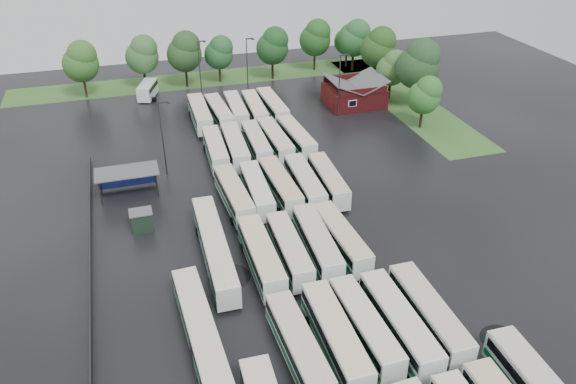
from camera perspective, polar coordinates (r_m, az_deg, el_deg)
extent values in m
plane|color=black|center=(62.26, 1.48, -7.64)|extent=(160.00, 160.00, 0.00)
cube|color=maroon|center=(104.32, 6.72, 9.68)|extent=(10.00, 8.00, 3.40)
cube|color=#4C4F51|center=(102.50, 5.50, 10.91)|extent=(5.07, 8.60, 2.19)
cube|color=#4C4F51|center=(104.42, 8.09, 11.12)|extent=(5.07, 8.60, 2.19)
cube|color=maroon|center=(100.14, 7.69, 10.06)|extent=(9.00, 0.20, 1.20)
cube|color=silver|center=(100.00, 6.57, 8.93)|extent=(1.60, 0.12, 1.20)
cylinder|color=#2D2D30|center=(76.00, -18.52, -0.14)|extent=(0.16, 0.16, 3.40)
cylinder|color=#2D2D30|center=(75.87, -13.15, 0.66)|extent=(0.16, 0.16, 3.40)
cylinder|color=#2D2D30|center=(78.81, -18.56, 0.99)|extent=(0.16, 0.16, 3.40)
cylinder|color=#2D2D30|center=(78.68, -13.38, 1.77)|extent=(0.16, 0.16, 3.40)
cube|color=#4C4F51|center=(76.41, -16.09, 2.00)|extent=(8.20, 4.20, 0.15)
cube|color=navy|center=(78.97, -15.97, 1.42)|extent=(7.60, 0.08, 2.60)
cube|color=black|center=(69.69, -14.63, -2.87)|extent=(2.50, 2.00, 2.50)
cube|color=#4C4F51|center=(69.00, -14.77, -1.96)|extent=(2.70, 2.20, 0.12)
cube|color=#376426|center=(118.94, -7.61, 11.39)|extent=(80.00, 10.00, 0.01)
cube|color=#376426|center=(109.12, 11.57, 9.26)|extent=(10.00, 50.00, 0.01)
cube|color=#2D2D30|center=(66.52, -19.40, -6.19)|extent=(0.10, 50.00, 1.20)
cube|color=silver|center=(51.07, 1.05, -15.38)|extent=(2.84, 11.82, 2.69)
cube|color=black|center=(50.69, 1.06, -14.96)|extent=(2.88, 11.35, 0.86)
cube|color=#0B6330|center=(51.50, 1.04, -15.84)|extent=(2.88, 11.58, 0.59)
cube|color=beige|center=(50.08, 1.07, -14.27)|extent=(2.73, 11.46, 0.12)
cylinder|color=black|center=(54.55, -0.21, -13.66)|extent=(2.49, 0.94, 0.94)
cube|color=silver|center=(51.98, 4.84, -14.38)|extent=(2.70, 12.27, 2.80)
cube|color=black|center=(51.58, 4.87, -13.94)|extent=(2.75, 11.78, 0.90)
cube|color=#095E32|center=(52.41, 4.81, -14.86)|extent=(2.75, 12.02, 0.62)
cube|color=beige|center=(50.96, 4.91, -13.22)|extent=(2.59, 11.90, 0.12)
cylinder|color=black|center=(50.56, 6.46, -18.47)|extent=(2.60, 0.98, 0.98)
cylinder|color=black|center=(55.56, 3.28, -12.70)|extent=(2.60, 0.98, 0.98)
cube|color=silver|center=(53.27, 7.79, -13.37)|extent=(2.72, 11.74, 2.68)
cube|color=black|center=(52.90, 7.83, -12.95)|extent=(2.77, 11.27, 0.86)
cube|color=#0F5E30|center=(53.67, 7.75, -13.82)|extent=(2.77, 11.50, 0.59)
cube|color=beige|center=(52.32, 7.90, -12.27)|extent=(2.62, 11.38, 0.12)
cylinder|color=black|center=(51.91, 9.42, -17.12)|extent=(2.48, 0.93, 0.93)
cylinder|color=black|center=(56.63, 6.15, -11.87)|extent=(2.48, 0.93, 0.93)
cube|color=silver|center=(53.93, 11.19, -12.93)|extent=(2.65, 12.36, 2.83)
cube|color=black|center=(53.55, 11.25, -12.49)|extent=(2.71, 11.87, 0.91)
cube|color=#115D39|center=(54.35, 11.12, -13.41)|extent=(2.70, 12.12, 0.62)
cube|color=beige|center=(52.94, 11.35, -11.77)|extent=(2.55, 11.99, 0.12)
cylinder|color=black|center=(52.57, 13.04, -16.81)|extent=(2.62, 0.99, 0.99)
cylinder|color=black|center=(57.40, 9.25, -11.42)|extent=(2.62, 0.99, 0.99)
cube|color=silver|center=(55.48, 14.08, -11.90)|extent=(2.66, 12.23, 2.80)
cube|color=black|center=(55.12, 14.16, -11.47)|extent=(2.72, 11.74, 0.90)
cube|color=#005E2F|center=(55.89, 14.00, -12.37)|extent=(2.71, 11.99, 0.62)
cube|color=beige|center=(54.54, 14.27, -10.78)|extent=(2.56, 11.86, 0.12)
cylinder|color=black|center=(54.15, 15.97, -15.58)|extent=(2.59, 0.98, 0.98)
cylinder|color=black|center=(58.85, 12.04, -10.53)|extent=(2.59, 0.98, 0.98)
cube|color=silver|center=(60.80, -2.76, -6.52)|extent=(2.68, 12.33, 2.82)
cube|color=black|center=(60.47, -2.77, -6.09)|extent=(2.74, 11.84, 0.90)
cube|color=#115D34|center=(61.18, -2.74, -6.98)|extent=(2.73, 12.08, 0.62)
cube|color=beige|center=(59.94, -2.79, -5.40)|extent=(2.58, 11.96, 0.12)
cylinder|color=black|center=(58.70, -1.74, -9.83)|extent=(2.61, 0.98, 0.98)
cylinder|color=black|center=(64.73, -3.61, -5.50)|extent=(2.61, 0.98, 0.98)
cube|color=silver|center=(61.80, 0.12, -5.88)|extent=(2.78, 11.77, 2.68)
cube|color=black|center=(61.49, 0.12, -5.48)|extent=(2.82, 11.30, 0.86)
cube|color=#055A2F|center=(62.15, 0.12, -6.32)|extent=(2.82, 11.53, 0.59)
cube|color=beige|center=(60.99, 0.12, -4.83)|extent=(2.67, 11.41, 0.12)
cylinder|color=black|center=(59.81, 1.18, -8.95)|extent=(2.49, 0.94, 0.94)
cylinder|color=black|center=(65.50, -0.85, -4.97)|extent=(2.49, 0.94, 0.94)
cube|color=silver|center=(62.83, 2.95, -5.16)|extent=(3.14, 12.28, 2.79)
cube|color=black|center=(62.51, 2.96, -4.75)|extent=(3.17, 11.80, 0.89)
cube|color=#0F6834|center=(63.19, 2.94, -5.61)|extent=(3.17, 12.04, 0.61)
cube|color=beige|center=(62.00, 2.99, -4.08)|extent=(3.02, 11.91, 0.12)
cylinder|color=black|center=(60.79, 4.16, -8.27)|extent=(2.59, 0.97, 0.97)
cylinder|color=black|center=(66.63, 1.80, -4.27)|extent=(2.59, 0.97, 0.97)
cube|color=silver|center=(63.81, 5.39, -4.70)|extent=(2.94, 11.92, 2.71)
cube|color=black|center=(63.50, 5.41, -4.30)|extent=(2.98, 11.45, 0.87)
cube|color=#0B663A|center=(64.15, 5.36, -5.14)|extent=(2.98, 11.68, 0.60)
cube|color=beige|center=(63.01, 5.45, -3.66)|extent=(2.83, 11.56, 0.12)
cylinder|color=black|center=(61.84, 6.63, -7.65)|extent=(2.51, 0.95, 0.95)
cylinder|color=black|center=(67.45, 4.15, -3.88)|extent=(2.51, 0.95, 0.95)
cube|color=silver|center=(71.90, -5.53, -0.28)|extent=(2.96, 12.03, 2.74)
cube|color=black|center=(71.62, -5.55, 0.10)|extent=(3.00, 11.55, 0.88)
cube|color=#0B562B|center=(72.21, -5.50, -0.69)|extent=(3.00, 11.79, 0.60)
cube|color=beige|center=(71.19, -5.58, 0.70)|extent=(2.85, 11.67, 0.12)
cylinder|color=black|center=(69.44, -4.80, -2.79)|extent=(2.54, 0.96, 0.96)
cylinder|color=black|center=(75.84, -6.09, 0.25)|extent=(2.54, 0.96, 0.96)
cube|color=silver|center=(72.70, -3.19, 0.17)|extent=(2.93, 11.79, 2.68)
cube|color=black|center=(72.43, -3.21, 0.53)|extent=(2.97, 11.32, 0.86)
cube|color=#056532|center=(73.00, -3.18, -0.23)|extent=(2.97, 11.56, 0.59)
cube|color=silver|center=(72.01, -3.22, 1.12)|extent=(2.82, 11.43, 0.12)
cylinder|color=black|center=(70.30, -2.41, -2.25)|extent=(2.49, 0.94, 0.94)
cylinder|color=black|center=(76.53, -3.86, 0.65)|extent=(2.49, 0.94, 0.94)
cube|color=silver|center=(73.53, -0.81, 0.64)|extent=(2.80, 12.12, 2.77)
cube|color=black|center=(73.25, -0.81, 1.02)|extent=(2.85, 11.64, 0.88)
cube|color=#106236|center=(73.83, -0.81, 0.23)|extent=(2.85, 11.88, 0.61)
cube|color=beige|center=(72.82, -0.82, 1.62)|extent=(2.69, 11.76, 0.12)
cylinder|color=black|center=(71.07, 0.07, -1.81)|extent=(2.56, 0.97, 0.97)
cylinder|color=black|center=(77.44, -1.60, 1.12)|extent=(2.56, 0.97, 0.97)
cube|color=silver|center=(74.20, 1.70, 0.93)|extent=(2.95, 12.17, 2.77)
cube|color=black|center=(73.92, 1.71, 1.30)|extent=(3.00, 11.69, 0.89)
cube|color=#135F37|center=(74.50, 1.70, 0.52)|extent=(3.00, 11.93, 0.61)
cube|color=beige|center=(73.50, 1.72, 1.90)|extent=(2.84, 11.80, 0.12)
cylinder|color=black|center=(71.77, 2.67, -1.49)|extent=(2.57, 0.97, 0.97)
cylinder|color=black|center=(78.07, 0.79, 1.39)|extent=(2.57, 0.97, 0.97)
cube|color=silver|center=(75.06, 4.08, 1.18)|extent=(3.01, 11.78, 2.68)
cube|color=black|center=(74.80, 4.10, 1.54)|extent=(3.05, 11.32, 0.86)
cube|color=#16633E|center=(75.35, 4.06, 0.79)|extent=(3.05, 11.55, 0.59)
cube|color=beige|center=(74.39, 4.12, 2.11)|extent=(2.90, 11.43, 0.12)
cylinder|color=black|center=(72.75, 5.07, -1.12)|extent=(2.48, 0.93, 0.93)
cylinder|color=black|center=(78.76, 3.09, 1.61)|extent=(2.48, 0.93, 0.93)
cube|color=silver|center=(83.83, -7.38, 4.31)|extent=(2.95, 11.82, 2.69)
cube|color=black|center=(83.60, -7.40, 4.64)|extent=(2.99, 11.35, 0.86)
cube|color=#065B2B|center=(84.09, -7.35, 3.95)|extent=(2.99, 11.58, 0.59)
cube|color=beige|center=(83.23, -7.44, 5.17)|extent=(2.84, 11.46, 0.12)
cylinder|color=black|center=(81.14, -6.83, 2.35)|extent=(2.49, 0.94, 0.94)
cylinder|color=black|center=(87.76, -7.78, 4.55)|extent=(2.49, 0.94, 0.94)
cube|color=silver|center=(84.17, -5.40, 4.61)|extent=(3.17, 12.36, 2.81)
cube|color=black|center=(83.93, -5.41, 4.95)|extent=(3.21, 11.87, 0.90)
cube|color=#126238|center=(84.44, -5.38, 4.23)|extent=(3.21, 12.11, 0.62)
cube|color=beige|center=(83.55, -5.44, 5.50)|extent=(3.05, 11.98, 0.12)
cylinder|color=black|center=(81.38, -4.76, 2.57)|extent=(2.60, 0.98, 0.98)
cylinder|color=black|center=(88.25, -5.90, 4.84)|extent=(2.60, 0.98, 0.98)
cube|color=silver|center=(85.19, -3.23, 4.96)|extent=(2.83, 11.75, 2.68)
cube|color=black|center=(84.96, -3.24, 5.29)|extent=(2.87, 11.29, 0.86)
cube|color=#065A2D|center=(85.44, -3.22, 4.61)|extent=(2.87, 11.52, 0.59)
cube|color=beige|center=(84.60, -3.26, 5.81)|extent=(2.72, 11.40, 0.12)
cylinder|color=black|center=(82.54, -2.57, 3.06)|extent=(2.48, 0.93, 0.93)
cylinder|color=black|center=(89.05, -3.80, 5.17)|extent=(2.48, 0.93, 0.93)
cube|color=silver|center=(85.96, -1.31, 5.28)|extent=(2.72, 11.96, 2.73)
cube|color=black|center=(85.73, -1.32, 5.61)|extent=(2.77, 11.49, 0.87)
cube|color=#095731|center=(86.22, -1.31, 4.92)|extent=(2.77, 11.73, 0.60)
cube|color=beige|center=(85.37, -1.32, 6.14)|extent=(2.61, 11.60, 0.12)
cylinder|color=black|center=(83.27, -0.58, 3.36)|extent=(2.53, 0.95, 0.95)
cylinder|color=black|center=(89.87, -1.97, 5.48)|extent=(2.53, 0.95, 0.95)
cube|color=silver|center=(86.85, 0.82, 5.55)|extent=(3.01, 11.94, 2.71)
cube|color=black|center=(86.63, 0.82, 5.88)|extent=(3.05, 11.47, 0.87)
cube|color=#0E5833|center=(87.11, 0.82, 5.20)|extent=(3.05, 11.71, 0.60)
cube|color=beige|center=(86.27, 0.83, 6.40)|extent=(2.89, 11.59, 0.12)
cylinder|color=black|center=(84.21, 1.60, 3.67)|extent=(2.52, 0.95, 0.95)
cylinder|color=black|center=(90.70, 0.08, 5.74)|extent=(2.52, 0.95, 0.95)
cube|color=silver|center=(96.40, -8.94, 7.84)|extent=(2.79, 12.37, 2.82)
cube|color=black|center=(96.18, -8.96, 8.15)|extent=(2.84, 11.88, 0.90)
cube|color=#025A2C|center=(96.63, -8.91, 7.50)|extent=(2.83, 12.12, 0.62)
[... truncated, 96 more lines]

